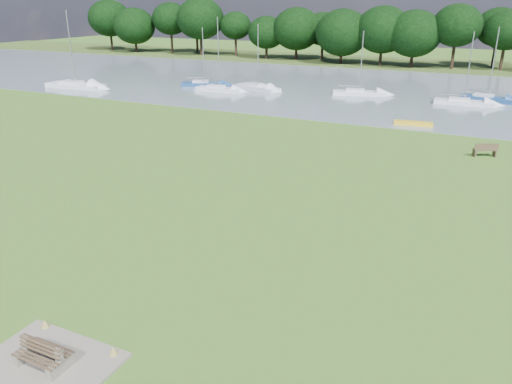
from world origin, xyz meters
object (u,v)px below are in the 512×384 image
at_px(sailboat_5, 359,91).
at_px(sailboat_7, 219,88).
at_px(sailboat_4, 258,86).
at_px(sailboat_9, 463,101).
at_px(sailboat_3, 204,83).
at_px(sailboat_8, 75,84).
at_px(bench_pair, 43,355).
at_px(riverbank_bench, 485,150).
at_px(sailboat_2, 487,97).
at_px(kayak, 413,123).

height_order(sailboat_5, sailboat_7, sailboat_7).
xyz_separation_m(sailboat_4, sailboat_9, (24.52, 0.77, -0.01)).
height_order(sailboat_3, sailboat_9, sailboat_9).
bearing_deg(sailboat_7, sailboat_8, -163.80).
distance_m(bench_pair, sailboat_7, 50.22).
distance_m(sailboat_3, sailboat_7, 4.82).
bearing_deg(riverbank_bench, sailboat_8, 143.79).
relative_size(sailboat_2, sailboat_5, 1.08).
height_order(riverbank_bench, sailboat_2, sailboat_2).
bearing_deg(kayak, bench_pair, -104.74).
relative_size(bench_pair, sailboat_3, 0.23).
bearing_deg(sailboat_3, sailboat_2, -14.36).
xyz_separation_m(bench_pair, sailboat_3, (-23.92, 48.90, 0.03)).
distance_m(bench_pair, sailboat_2, 54.69).
xyz_separation_m(kayak, sailboat_3, (-28.86, 10.90, 0.28)).
distance_m(kayak, sailboat_3, 30.85).
bearing_deg(sailboat_2, sailboat_5, -157.66).
relative_size(sailboat_3, sailboat_9, 0.97).
xyz_separation_m(sailboat_2, sailboat_9, (-2.26, -3.39, -0.04)).
xyz_separation_m(sailboat_7, sailboat_8, (-18.27, -5.69, 0.04)).
distance_m(sailboat_5, sailboat_9, 11.86).
distance_m(bench_pair, sailboat_9, 50.95).
relative_size(sailboat_3, sailboat_5, 1.01).
xyz_separation_m(sailboat_2, sailboat_3, (-34.39, -4.78, -0.01)).
bearing_deg(kayak, sailboat_3, 151.97).
distance_m(kayak, sailboat_4, 24.16).
xyz_separation_m(kayak, sailboat_9, (3.28, 12.29, 0.25)).
distance_m(sailboat_3, sailboat_9, 32.17).
distance_m(kayak, sailboat_8, 43.29).
distance_m(riverbank_bench, sailboat_9, 20.28).
bearing_deg(sailboat_7, sailboat_4, 41.74).
relative_size(sailboat_4, sailboat_9, 1.04).
relative_size(sailboat_7, sailboat_9, 1.15).
bearing_deg(sailboat_3, sailboat_9, -19.80).
height_order(kayak, sailboat_2, sailboat_2).
bearing_deg(kayak, sailboat_8, 169.53).
bearing_deg(sailboat_7, riverbank_bench, -27.95).
bearing_deg(riverbank_bench, sailboat_3, 127.39).
height_order(bench_pair, sailboat_8, sailboat_8).
xyz_separation_m(kayak, sailboat_4, (-21.24, 11.52, 0.26)).
height_order(sailboat_3, sailboat_7, sailboat_7).
height_order(sailboat_3, sailboat_4, sailboat_4).
relative_size(riverbank_bench, sailboat_4, 0.22).
bearing_deg(sailboat_5, riverbank_bench, -69.14).
xyz_separation_m(sailboat_4, sailboat_8, (-21.99, -9.15, 0.09)).
xyz_separation_m(sailboat_3, sailboat_4, (7.62, 0.61, -0.02)).
bearing_deg(sailboat_4, sailboat_9, 24.15).
relative_size(riverbank_bench, sailboat_3, 0.24).
distance_m(sailboat_5, sailboat_7, 17.18).
bearing_deg(kayak, sailboat_9, 67.72).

